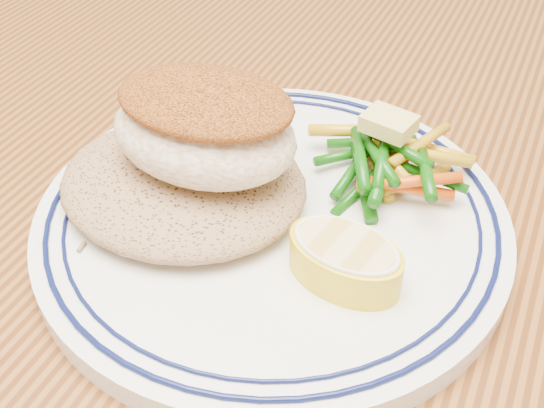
{
  "coord_description": "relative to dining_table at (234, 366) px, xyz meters",
  "views": [
    {
      "loc": [
        0.13,
        -0.23,
        1.02
      ],
      "look_at": [
        0.01,
        0.03,
        0.77
      ],
      "focal_mm": 45.0,
      "sensor_mm": 36.0,
      "label": 1
    }
  ],
  "objects": [
    {
      "name": "lemon_wedge",
      "position": [
        0.07,
        0.0,
        0.12
      ],
      "size": [
        0.07,
        0.06,
        0.02
      ],
      "color": "yellow",
      "rests_on": "plate"
    },
    {
      "name": "vegetable_pile",
      "position": [
        0.06,
        0.09,
        0.13
      ],
      "size": [
        0.1,
        0.09,
        0.03
      ],
      "color": "#C08F14",
      "rests_on": "plate"
    },
    {
      "name": "butter_pat",
      "position": [
        0.06,
        0.09,
        0.15
      ],
      "size": [
        0.03,
        0.03,
        0.01
      ],
      "primitive_type": "cube",
      "rotation": [
        0.0,
        0.0,
        -0.21
      ],
      "color": "#D9CD6A",
      "rests_on": "vegetable_pile"
    },
    {
      "name": "dining_table",
      "position": [
        0.0,
        0.0,
        0.0
      ],
      "size": [
        1.5,
        0.9,
        0.75
      ],
      "color": "#542B10",
      "rests_on": "ground"
    },
    {
      "name": "rice_pilaf",
      "position": [
        -0.04,
        0.02,
        0.13
      ],
      "size": [
        0.14,
        0.13,
        0.03
      ],
      "primitive_type": "ellipsoid",
      "color": "olive",
      "rests_on": "plate"
    },
    {
      "name": "fish_fillet",
      "position": [
        -0.03,
        0.03,
        0.16
      ],
      "size": [
        0.11,
        0.08,
        0.05
      ],
      "color": "#F2E2C7",
      "rests_on": "rice_pilaf"
    },
    {
      "name": "plate",
      "position": [
        0.01,
        0.03,
        0.11
      ],
      "size": [
        0.27,
        0.27,
        0.02
      ],
      "color": "white",
      "rests_on": "dining_table"
    }
  ]
}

